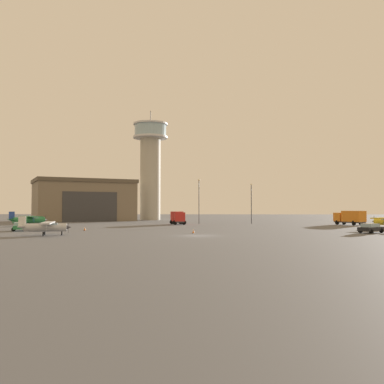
% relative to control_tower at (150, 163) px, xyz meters
% --- Properties ---
extents(ground_plane, '(400.00, 400.00, 0.00)m').
position_rel_control_tower_xyz_m(ground_plane, '(18.54, -73.52, -17.53)').
color(ground_plane, '#545456').
extents(control_tower, '(10.65, 10.65, 34.05)m').
position_rel_control_tower_xyz_m(control_tower, '(0.00, 0.00, 0.00)').
color(control_tower, '#B2AD9E').
rests_on(control_tower, ground_plane).
extents(hangar, '(32.46, 29.16, 11.70)m').
position_rel_control_tower_xyz_m(hangar, '(-17.46, -10.73, -11.66)').
color(hangar, '#7A6B56').
rests_on(hangar, ground_plane).
extents(airplane_green, '(8.01, 8.06, 2.94)m').
position_rel_control_tower_xyz_m(airplane_green, '(-16.84, -46.55, -16.16)').
color(airplane_green, '#287A42').
rests_on(airplane_green, ground_plane).
extents(airplane_silver, '(6.71, 8.54, 2.54)m').
position_rel_control_tower_xyz_m(airplane_silver, '(-1.50, -74.48, -16.34)').
color(airplane_silver, '#B7BABF').
rests_on(airplane_silver, ground_plane).
extents(truck_box_red, '(4.00, 5.98, 2.85)m').
position_rel_control_tower_xyz_m(truck_box_red, '(12.11, -35.69, -15.90)').
color(truck_box_red, '#38383D').
rests_on(truck_box_red, ground_plane).
extents(truck_box_orange, '(5.58, 7.12, 3.04)m').
position_rel_control_tower_xyz_m(truck_box_orange, '(49.21, -36.67, -15.82)').
color(truck_box_orange, '#38383D').
rests_on(truck_box_orange, ground_plane).
extents(car_black, '(4.53, 4.44, 1.37)m').
position_rel_control_tower_xyz_m(car_black, '(43.14, -66.01, -16.78)').
color(car_black, black).
rests_on(car_black, ground_plane).
extents(car_green, '(3.46, 4.83, 1.37)m').
position_rel_control_tower_xyz_m(car_green, '(-10.15, -63.84, -16.78)').
color(car_green, '#287A42').
rests_on(car_green, ground_plane).
extents(light_post_west, '(0.44, 0.44, 9.41)m').
position_rel_control_tower_xyz_m(light_post_west, '(28.89, -28.78, -11.97)').
color(light_post_west, '#38383D').
rests_on(light_post_west, ground_plane).
extents(light_post_north, '(0.44, 0.44, 10.36)m').
position_rel_control_tower_xyz_m(light_post_north, '(16.66, -31.85, -11.48)').
color(light_post_north, '#38383D').
rests_on(light_post_north, ground_plane).
extents(traffic_cone_near_left, '(0.36, 0.36, 0.62)m').
position_rel_control_tower_xyz_m(traffic_cone_near_left, '(-0.25, -61.98, -17.22)').
color(traffic_cone_near_left, black).
rests_on(traffic_cone_near_left, ground_plane).
extents(traffic_cone_near_right, '(0.36, 0.36, 0.59)m').
position_rel_control_tower_xyz_m(traffic_cone_near_right, '(17.64, -68.29, -17.23)').
color(traffic_cone_near_right, black).
rests_on(traffic_cone_near_right, ground_plane).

